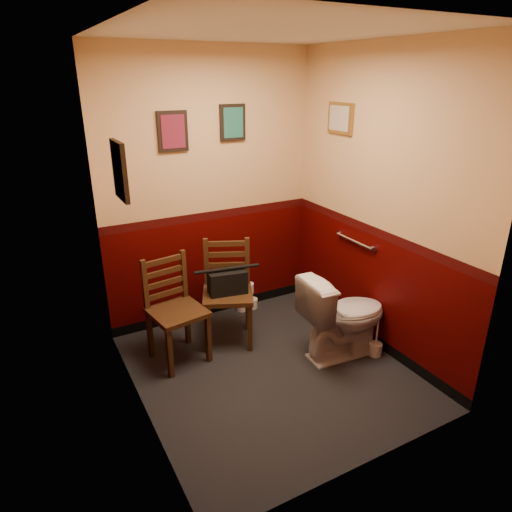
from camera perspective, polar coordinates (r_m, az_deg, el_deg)
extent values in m
cube|color=black|center=(4.14, 1.70, -14.11)|extent=(2.20, 2.40, 0.00)
cube|color=silver|center=(3.37, 2.26, 26.37)|extent=(2.20, 2.40, 0.00)
cube|color=#3A0202|center=(4.57, -5.75, 7.99)|extent=(2.20, 0.00, 2.70)
cube|color=#3A0202|center=(2.63, 15.23, -3.20)|extent=(2.20, 0.00, 2.70)
cube|color=#3A0202|center=(3.15, -15.63, 0.90)|extent=(0.00, 2.40, 2.70)
cube|color=#3A0202|center=(4.17, 15.18, 6.02)|extent=(0.00, 2.40, 2.70)
cylinder|color=silver|center=(4.44, 12.17, 1.82)|extent=(0.03, 0.50, 0.03)
cylinder|color=silver|center=(4.28, 14.51, 0.85)|extent=(0.02, 0.06, 0.06)
cylinder|color=silver|center=(4.64, 10.39, 2.80)|extent=(0.02, 0.06, 0.06)
cube|color=black|center=(4.32, -10.37, 15.07)|extent=(0.28, 0.03, 0.36)
cube|color=maroon|center=(4.31, -10.30, 15.05)|extent=(0.22, 0.01, 0.30)
cube|color=black|center=(4.54, -2.95, 16.32)|extent=(0.26, 0.03, 0.34)
cube|color=#206659|center=(4.53, -2.85, 16.31)|extent=(0.20, 0.01, 0.28)
cube|color=black|center=(3.11, -16.68, 10.17)|extent=(0.03, 0.30, 0.38)
cube|color=#B5A38E|center=(3.12, -16.38, 10.21)|extent=(0.01, 0.24, 0.31)
cube|color=olive|center=(4.49, 10.51, 16.58)|extent=(0.03, 0.34, 0.28)
cube|color=#B5A38E|center=(4.48, 10.34, 16.58)|extent=(0.01, 0.28, 0.22)
imported|color=white|center=(4.23, 10.91, -7.39)|extent=(0.84, 0.50, 0.79)
cylinder|color=silver|center=(4.45, 14.68, -11.19)|extent=(0.12, 0.12, 0.12)
cylinder|color=silver|center=(4.35, 14.93, -8.94)|extent=(0.02, 0.02, 0.34)
cube|color=#412713|center=(4.10, -9.81, -6.94)|extent=(0.51, 0.51, 0.04)
cube|color=#412713|center=(4.00, -10.73, -11.80)|extent=(0.05, 0.05, 0.48)
cube|color=#412713|center=(4.30, -13.11, -9.44)|extent=(0.05, 0.05, 0.48)
cube|color=#412713|center=(4.15, -5.96, -10.15)|extent=(0.05, 0.05, 0.48)
cube|color=#412713|center=(4.44, -8.60, -8.01)|extent=(0.05, 0.05, 0.48)
cube|color=#412713|center=(4.08, -13.71, -3.62)|extent=(0.05, 0.04, 0.48)
cube|color=#412713|center=(4.23, -9.00, -2.33)|extent=(0.05, 0.04, 0.48)
cube|color=#412713|center=(4.21, -11.18, -4.61)|extent=(0.36, 0.08, 0.05)
cube|color=#412713|center=(4.17, -11.28, -3.30)|extent=(0.36, 0.08, 0.05)
cube|color=#412713|center=(4.12, -11.39, -1.96)|extent=(0.36, 0.08, 0.05)
cube|color=#412713|center=(4.08, -11.50, -0.58)|extent=(0.36, 0.08, 0.05)
cube|color=#412713|center=(4.33, -3.56, -4.84)|extent=(0.61, 0.61, 0.04)
cube|color=#412713|center=(4.28, -6.12, -9.05)|extent=(0.06, 0.06, 0.49)
cube|color=#412713|center=(4.62, -5.99, -6.55)|extent=(0.06, 0.06, 0.49)
cube|color=#412713|center=(4.28, -0.77, -8.91)|extent=(0.06, 0.06, 0.49)
cube|color=#412713|center=(4.62, -1.06, -6.41)|extent=(0.06, 0.06, 0.49)
cube|color=#412713|center=(4.41, -6.23, -0.86)|extent=(0.06, 0.05, 0.49)
cube|color=#412713|center=(4.41, -1.11, -0.72)|extent=(0.06, 0.05, 0.49)
cube|color=#412713|center=(4.46, -3.63, -2.42)|extent=(0.35, 0.18, 0.05)
cube|color=#412713|center=(4.42, -3.66, -1.12)|extent=(0.35, 0.18, 0.05)
cube|color=#412713|center=(4.38, -3.70, 0.20)|extent=(0.35, 0.18, 0.05)
cube|color=#412713|center=(4.34, -3.73, 1.55)|extent=(0.35, 0.18, 0.05)
cube|color=black|center=(4.27, -3.60, -3.25)|extent=(0.38, 0.24, 0.22)
cylinder|color=black|center=(4.22, -3.64, -1.62)|extent=(0.31, 0.08, 0.03)
cylinder|color=silver|center=(5.06, -1.77, -6.23)|extent=(0.12, 0.12, 0.11)
cylinder|color=silver|center=(5.11, -0.47, -5.91)|extent=(0.12, 0.12, 0.11)
cylinder|color=silver|center=(5.03, -1.07, -5.04)|extent=(0.12, 0.12, 0.11)
cylinder|color=silver|center=(4.96, -0.96, -4.03)|extent=(0.12, 0.12, 0.11)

